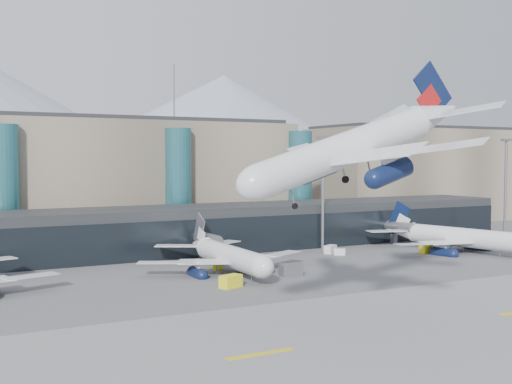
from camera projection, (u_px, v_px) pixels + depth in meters
ground at (335, 305)px, 90.07m from camera, size 900.00×900.00×0.00m
runway_strip at (407, 330)px, 76.83m from camera, size 400.00×40.00×0.04m
runway_markings at (407, 330)px, 76.83m from camera, size 128.00×1.00×0.02m
concourse at (184, 230)px, 140.77m from camera, size 170.00×27.00×10.00m
terminal_main at (40, 180)px, 157.06m from camera, size 130.00×30.00×31.00m
terminal_east at (415, 174)px, 213.06m from camera, size 70.00×30.00×31.00m
teal_towers at (97, 187)px, 147.69m from camera, size 116.40×19.40×46.00m
mountain_ridge at (30, 121)px, 430.64m from camera, size 910.00×400.00×110.00m
lightmast_mid at (323, 186)px, 145.70m from camera, size 3.00×1.20×25.60m
lightmast_right at (506, 183)px, 161.97m from camera, size 3.00×1.20×25.60m
hero_jet at (365, 136)px, 77.85m from camera, size 35.43×36.21×11.68m
jet_parked_mid at (223, 248)px, 117.41m from camera, size 34.36×33.28×11.06m
jet_parked_right at (447, 231)px, 143.14m from camera, size 35.92×37.02×11.90m
veh_b at (218, 265)px, 119.40m from camera, size 2.71×3.22×1.59m
veh_c at (291, 270)px, 112.59m from camera, size 3.99×2.28×2.15m
veh_d at (330, 249)px, 139.33m from camera, size 3.52×2.96×1.77m
veh_e at (427, 249)px, 139.71m from camera, size 3.29×1.89×1.85m
veh_g at (340, 252)px, 136.82m from camera, size 2.73×2.51×1.38m
veh_h at (231, 281)px, 102.35m from camera, size 4.09×3.10×2.01m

